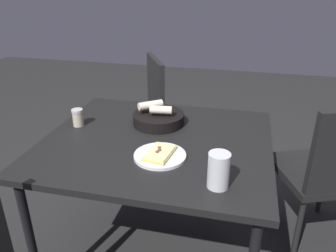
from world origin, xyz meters
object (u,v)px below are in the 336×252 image
at_px(beer_glass, 219,172).
at_px(chair_far, 141,110).
at_px(dining_table, 157,150).
at_px(pizza_plate, 160,155).
at_px(pepper_shaker, 78,118).
at_px(chair_near, 331,168).
at_px(bread_basket, 158,118).

distance_m(beer_glass, chair_far, 1.37).
bearing_deg(dining_table, beer_glass, 135.35).
distance_m(pizza_plate, beer_glass, 0.31).
height_order(beer_glass, chair_far, chair_far).
bearing_deg(beer_glass, dining_table, -44.65).
height_order(pizza_plate, pepper_shaker, pepper_shaker).
bearing_deg(pepper_shaker, pizza_plate, 156.04).
bearing_deg(beer_glass, chair_near, -133.00).
xyz_separation_m(pepper_shaker, chair_far, (-0.09, -0.77, -0.25)).
bearing_deg(chair_near, pepper_shaker, 8.75).
bearing_deg(bread_basket, beer_glass, 126.10).
bearing_deg(dining_table, pizza_plate, 109.93).
relative_size(chair_near, chair_far, 1.00).
bearing_deg(bread_basket, pizza_plate, 106.20).
relative_size(dining_table, pizza_plate, 4.72).
distance_m(pizza_plate, chair_near, 0.94).
bearing_deg(chair_near, beer_glass, 47.00).
relative_size(dining_table, chair_near, 1.20).
xyz_separation_m(bread_basket, chair_near, (-0.91, -0.08, -0.23)).
height_order(bread_basket, chair_far, chair_far).
height_order(beer_glass, chair_near, chair_near).
xyz_separation_m(bread_basket, beer_glass, (-0.36, 0.50, 0.03)).
height_order(dining_table, bread_basket, bread_basket).
height_order(bread_basket, beer_glass, beer_glass).
bearing_deg(chair_far, dining_table, 112.97).
bearing_deg(pepper_shaker, dining_table, 172.08).
bearing_deg(chair_far, chair_near, 154.91).
relative_size(pizza_plate, chair_near, 0.25).
distance_m(bread_basket, pepper_shaker, 0.42).
bearing_deg(pizza_plate, pepper_shaker, -23.96).
relative_size(bread_basket, pepper_shaker, 2.98).
bearing_deg(chair_near, dining_table, 16.86).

